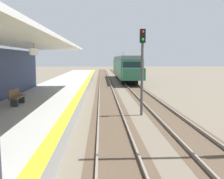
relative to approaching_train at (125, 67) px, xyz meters
name	(u,v)px	position (x,y,z in m)	size (l,w,h in m)	color
station_platform	(42,106)	(-7.80, -23.16, -1.73)	(5.00, 80.00, 0.91)	#999993
track_pair_nearest_platform	(108,101)	(-3.40, -19.16, -2.13)	(2.34, 120.00, 0.16)	#4C3D2D
track_pair_middle	(149,100)	(0.00, -19.16, -2.13)	(2.34, 120.00, 0.16)	#4C3D2D
approaching_train	(125,67)	(0.00, 0.00, 0.00)	(2.93, 19.60, 4.76)	#286647
rail_signal_post	(142,63)	(-1.49, -24.22, 1.02)	(0.32, 0.34, 5.20)	#4C4C4C
platform_bench	(16,96)	(-8.69, -25.17, -0.80)	(0.45, 1.60, 0.88)	brown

